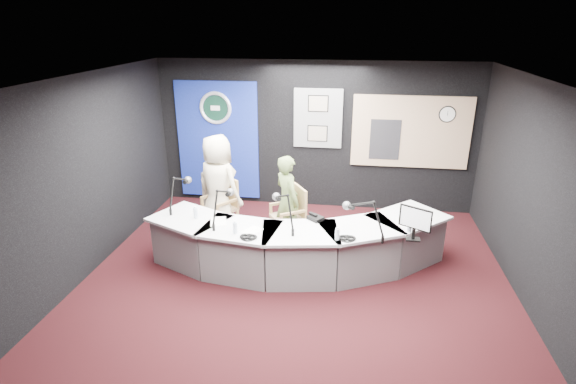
# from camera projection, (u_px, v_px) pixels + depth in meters

# --- Properties ---
(ground) EXTENTS (6.00, 6.00, 0.00)m
(ground) POSITION_uv_depth(u_px,v_px,m) (294.00, 287.00, 6.24)
(ground) COLOR black
(ground) RESTS_ON ground
(ceiling) EXTENTS (6.00, 6.00, 0.02)m
(ceiling) POSITION_uv_depth(u_px,v_px,m) (295.00, 81.00, 5.23)
(ceiling) COLOR silver
(ceiling) RESTS_ON ground
(wall_back) EXTENTS (6.00, 0.02, 2.80)m
(wall_back) POSITION_uv_depth(u_px,v_px,m) (315.00, 136.00, 8.50)
(wall_back) COLOR black
(wall_back) RESTS_ON ground
(wall_front) EXTENTS (6.00, 0.02, 2.80)m
(wall_front) POSITION_uv_depth(u_px,v_px,m) (236.00, 357.00, 2.96)
(wall_front) COLOR black
(wall_front) RESTS_ON ground
(wall_left) EXTENTS (0.02, 6.00, 2.80)m
(wall_left) POSITION_uv_depth(u_px,v_px,m) (77.00, 182.00, 6.13)
(wall_left) COLOR black
(wall_left) RESTS_ON ground
(wall_right) EXTENTS (0.02, 6.00, 2.80)m
(wall_right) POSITION_uv_depth(u_px,v_px,m) (545.00, 206.00, 5.33)
(wall_right) COLOR black
(wall_right) RESTS_ON ground
(broadcast_desk) EXTENTS (4.50, 1.90, 0.75)m
(broadcast_desk) POSITION_uv_depth(u_px,v_px,m) (296.00, 244.00, 6.62)
(broadcast_desk) COLOR #BBBDBF
(broadcast_desk) RESTS_ON ground
(backdrop_panel) EXTENTS (1.60, 0.05, 2.30)m
(backdrop_panel) POSITION_uv_depth(u_px,v_px,m) (218.00, 141.00, 8.78)
(backdrop_panel) COLOR navy
(backdrop_panel) RESTS_ON wall_back
(agency_seal) EXTENTS (0.63, 0.07, 0.63)m
(agency_seal) POSITION_uv_depth(u_px,v_px,m) (215.00, 108.00, 8.51)
(agency_seal) COLOR silver
(agency_seal) RESTS_ON backdrop_panel
(seal_center) EXTENTS (0.48, 0.01, 0.48)m
(seal_center) POSITION_uv_depth(u_px,v_px,m) (215.00, 108.00, 8.51)
(seal_center) COLOR black
(seal_center) RESTS_ON backdrop_panel
(pinboard) EXTENTS (0.90, 0.04, 1.10)m
(pinboard) POSITION_uv_depth(u_px,v_px,m) (318.00, 118.00, 8.34)
(pinboard) COLOR slate
(pinboard) RESTS_ON wall_back
(framed_photo_upper) EXTENTS (0.34, 0.02, 0.27)m
(framed_photo_upper) POSITION_uv_depth(u_px,v_px,m) (318.00, 104.00, 8.21)
(framed_photo_upper) COLOR #82705E
(framed_photo_upper) RESTS_ON pinboard
(framed_photo_lower) EXTENTS (0.34, 0.02, 0.27)m
(framed_photo_lower) POSITION_uv_depth(u_px,v_px,m) (317.00, 134.00, 8.41)
(framed_photo_lower) COLOR #82705E
(framed_photo_lower) RESTS_ON pinboard
(booth_window_frame) EXTENTS (2.12, 0.06, 1.32)m
(booth_window_frame) POSITION_uv_depth(u_px,v_px,m) (411.00, 132.00, 8.19)
(booth_window_frame) COLOR tan
(booth_window_frame) RESTS_ON wall_back
(booth_glow) EXTENTS (2.00, 0.02, 1.20)m
(booth_glow) POSITION_uv_depth(u_px,v_px,m) (411.00, 132.00, 8.18)
(booth_glow) COLOR #FFE4A1
(booth_glow) RESTS_ON booth_window_frame
(equipment_rack) EXTENTS (0.55, 0.02, 0.75)m
(equipment_rack) POSITION_uv_depth(u_px,v_px,m) (385.00, 140.00, 8.27)
(equipment_rack) COLOR black
(equipment_rack) RESTS_ON booth_window_frame
(wall_clock) EXTENTS (0.28, 0.01, 0.28)m
(wall_clock) POSITION_uv_depth(u_px,v_px,m) (447.00, 114.00, 7.95)
(wall_clock) COLOR white
(wall_clock) RESTS_ON booth_window_frame
(armchair_left) EXTENTS (0.71, 0.71, 0.89)m
(armchair_left) POSITION_uv_depth(u_px,v_px,m) (220.00, 209.00, 7.68)
(armchair_left) COLOR #A5814B
(armchair_left) RESTS_ON ground
(armchair_right) EXTENTS (0.71, 0.71, 0.91)m
(armchair_right) POSITION_uv_depth(u_px,v_px,m) (287.00, 217.00, 7.31)
(armchair_right) COLOR #A5814B
(armchair_right) RESTS_ON ground
(draped_jacket) EXTENTS (0.45, 0.39, 0.70)m
(draped_jacket) POSITION_uv_depth(u_px,v_px,m) (213.00, 195.00, 7.82)
(draped_jacket) COLOR #6A645A
(draped_jacket) RESTS_ON armchair_left
(person_man) EXTENTS (1.00, 0.86, 1.74)m
(person_man) POSITION_uv_depth(u_px,v_px,m) (218.00, 186.00, 7.53)
(person_man) COLOR beige
(person_man) RESTS_ON ground
(person_woman) EXTENTS (0.63, 0.65, 1.51)m
(person_woman) POSITION_uv_depth(u_px,v_px,m) (287.00, 201.00, 7.20)
(person_woman) COLOR #586B38
(person_woman) RESTS_ON ground
(computer_monitor) EXTENTS (0.41, 0.26, 0.32)m
(computer_monitor) POSITION_uv_depth(u_px,v_px,m) (415.00, 218.00, 5.82)
(computer_monitor) COLOR black
(computer_monitor) RESTS_ON broadcast_desk
(desk_phone) EXTENTS (0.27, 0.27, 0.05)m
(desk_phone) POSITION_uv_depth(u_px,v_px,m) (316.00, 218.00, 6.52)
(desk_phone) COLOR black
(desk_phone) RESTS_ON broadcast_desk
(headphones_near) EXTENTS (0.23, 0.23, 0.04)m
(headphones_near) POSITION_uv_depth(u_px,v_px,m) (347.00, 238.00, 5.95)
(headphones_near) COLOR black
(headphones_near) RESTS_ON broadcast_desk
(headphones_far) EXTENTS (0.23, 0.23, 0.04)m
(headphones_far) POSITION_uv_depth(u_px,v_px,m) (248.00, 237.00, 5.98)
(headphones_far) COLOR black
(headphones_far) RESTS_ON broadcast_desk
(paper_stack) EXTENTS (0.30, 0.37, 0.00)m
(paper_stack) POSITION_uv_depth(u_px,v_px,m) (218.00, 221.00, 6.47)
(paper_stack) COLOR white
(paper_stack) RESTS_ON broadcast_desk
(notepad) EXTENTS (0.31, 0.33, 0.00)m
(notepad) POSITION_uv_depth(u_px,v_px,m) (252.00, 230.00, 6.19)
(notepad) COLOR white
(notepad) RESTS_ON broadcast_desk
(boom_mic_a) EXTENTS (0.19, 0.74, 0.60)m
(boom_mic_a) POSITION_uv_depth(u_px,v_px,m) (179.00, 189.00, 6.86)
(boom_mic_a) COLOR black
(boom_mic_a) RESTS_ON broadcast_desk
(boom_mic_b) EXTENTS (0.21, 0.73, 0.60)m
(boom_mic_b) POSITION_uv_depth(u_px,v_px,m) (222.00, 202.00, 6.37)
(boom_mic_b) COLOR black
(boom_mic_b) RESTS_ON broadcast_desk
(boom_mic_c) EXTENTS (0.43, 0.65, 0.60)m
(boom_mic_c) POSITION_uv_depth(u_px,v_px,m) (284.00, 207.00, 6.21)
(boom_mic_c) COLOR black
(boom_mic_c) RESTS_ON broadcast_desk
(boom_mic_d) EXTENTS (0.61, 0.50, 0.60)m
(boom_mic_d) POSITION_uv_depth(u_px,v_px,m) (365.00, 215.00, 5.96)
(boom_mic_d) COLOR black
(boom_mic_d) RESTS_ON broadcast_desk
(water_bottles) EXTENTS (3.12, 0.47, 0.18)m
(water_bottles) POSITION_uv_depth(u_px,v_px,m) (297.00, 224.00, 6.17)
(water_bottles) COLOR silver
(water_bottles) RESTS_ON broadcast_desk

